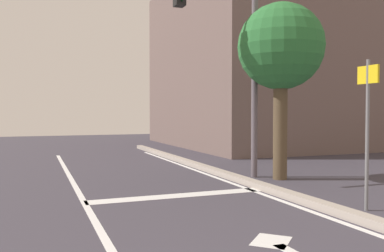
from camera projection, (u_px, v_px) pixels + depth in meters
name	position (u px, v px, depth m)	size (l,w,h in m)	color
lane_line_center	(94.00, 219.00, 6.26)	(0.12, 20.00, 0.01)	silver
lane_line_curbside	(284.00, 202.00, 7.51)	(0.12, 20.00, 0.01)	silver
stop_bar	(178.00, 196.00, 8.05)	(3.59, 0.40, 0.01)	silver
lane_arrow_head	(271.00, 241.00, 5.21)	(0.56, 0.44, 0.01)	silver
curb_strip	(295.00, 197.00, 7.60)	(0.24, 24.00, 0.14)	#A79B90
traffic_signal_mast	(223.00, 39.00, 9.95)	(4.11, 0.34, 5.02)	#625860
street_sign_post	(368.00, 113.00, 6.78)	(0.06, 0.44, 2.53)	slate
roadside_tree	(281.00, 49.00, 9.93)	(2.11, 2.11, 4.32)	brown
building_block	(281.00, 66.00, 21.11)	(11.15, 10.75, 8.17)	#6E5954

